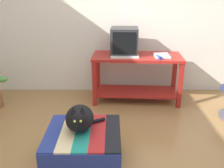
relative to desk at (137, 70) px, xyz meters
The scene contains 10 objects.
ground_plane 1.71m from the desk, 102.54° to the right, with size 14.00×14.00×0.00m, color olive.
back_wall 1.00m from the desk, 128.33° to the left, with size 8.00×0.10×2.60m, color silver.
desk is the anchor object (origin of this frame).
tv_monitor 0.47m from the desk, 164.80° to the left, with size 0.41×0.40×0.39m.
keyboard 0.33m from the desk, 148.63° to the right, with size 0.40×0.15×0.02m, color beige.
book 0.43m from the desk, 10.31° to the right, with size 0.21×0.27×0.03m, color white.
ottoman_with_blanket 1.68m from the desk, 112.95° to the right, with size 0.71×0.68×0.36m.
cat 1.64m from the desk, 114.29° to the right, with size 0.38×0.39×0.31m.
stapler 0.42m from the desk, 32.85° to the right, with size 0.04×0.11×0.04m, color #2342B7.
pen 0.45m from the desk, ahead, with size 0.01×0.01×0.14m, color black.
Camera 1 is at (-0.02, -1.97, 1.64)m, focal length 39.99 mm.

